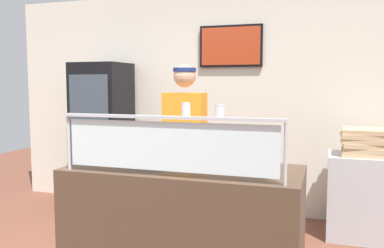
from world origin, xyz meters
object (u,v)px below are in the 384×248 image
pizza_server (153,161)px  drink_fridge (103,137)px  worker_figure (185,145)px  pizza_box_stack (366,142)px  parmesan_shaker (186,110)px  pepper_flake_shaker (219,112)px  pizza_tray (156,163)px

pizza_server → drink_fridge: drink_fridge is taller
worker_figure → pizza_box_stack: size_ratio=3.62×
parmesan_shaker → worker_figure: (-0.37, 1.04, -0.40)m
worker_figure → pepper_flake_shaker: bearing=-60.1°
parmesan_shaker → drink_fridge: drink_fridge is taller
pizza_tray → worker_figure: size_ratio=0.24×
pizza_server → pepper_flake_shaker: (0.61, -0.32, 0.42)m
pizza_box_stack → worker_figure: bearing=-152.5°
pizza_server → parmesan_shaker: size_ratio=3.02×
worker_figure → drink_fridge: 1.67m
pizza_tray → drink_fridge: drink_fridge is taller
pizza_server → pizza_tray: bearing=39.0°
pizza_server → pizza_box_stack: (1.65, 1.57, 0.01)m
pepper_flake_shaker → drink_fridge: bearing=136.0°
pizza_tray → worker_figure: (-0.00, 0.70, 0.04)m
pizza_server → pepper_flake_shaker: pepper_flake_shaker is taller
parmesan_shaker → pepper_flake_shaker: parmesan_shaker is taller
pizza_server → pizza_box_stack: size_ratio=0.58×
pizza_box_stack → pepper_flake_shaker: bearing=-118.9°
parmesan_shaker → pepper_flake_shaker: (0.23, 0.00, -0.00)m
parmesan_shaker → pizza_box_stack: bearing=56.1°
parmesan_shaker → worker_figure: worker_figure is taller
pizza_tray → pepper_flake_shaker: bearing=-29.5°
parmesan_shaker → drink_fridge: 2.67m
pepper_flake_shaker → worker_figure: (-0.60, 1.04, -0.40)m
parmesan_shaker → pepper_flake_shaker: 0.23m
pepper_flake_shaker → drink_fridge: (-2.00, 1.93, -0.48)m
worker_figure → pizza_tray: bearing=-89.8°
drink_fridge → pizza_tray: bearing=-48.6°
pizza_server → parmesan_shaker: (0.38, -0.32, 0.42)m
pizza_server → worker_figure: worker_figure is taller
worker_figure → pizza_box_stack: (1.64, 0.85, -0.01)m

